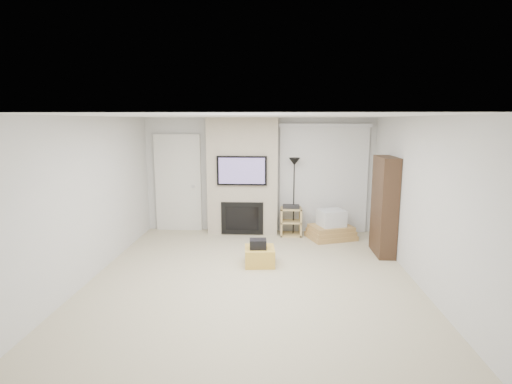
{
  "coord_description": "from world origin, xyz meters",
  "views": [
    {
      "loc": [
        0.34,
        -5.94,
        2.44
      ],
      "look_at": [
        0.0,
        1.2,
        1.15
      ],
      "focal_mm": 28.0,
      "sensor_mm": 36.0,
      "label": 1
    }
  ],
  "objects_px": {
    "box_stack": "(331,228)",
    "bookshelf": "(384,206)",
    "ottoman": "(260,256)",
    "floor_lamp": "(294,174)",
    "av_stand": "(291,219)"
  },
  "relations": [
    {
      "from": "box_stack",
      "to": "bookshelf",
      "type": "height_order",
      "value": "bookshelf"
    },
    {
      "from": "av_stand",
      "to": "bookshelf",
      "type": "bearing_deg",
      "value": -34.32
    },
    {
      "from": "ottoman",
      "to": "av_stand",
      "type": "distance_m",
      "value": 1.92
    },
    {
      "from": "box_stack",
      "to": "av_stand",
      "type": "bearing_deg",
      "value": 165.93
    },
    {
      "from": "floor_lamp",
      "to": "box_stack",
      "type": "distance_m",
      "value": 1.36
    },
    {
      "from": "av_stand",
      "to": "box_stack",
      "type": "relative_size",
      "value": 0.61
    },
    {
      "from": "ottoman",
      "to": "floor_lamp",
      "type": "height_order",
      "value": "floor_lamp"
    },
    {
      "from": "ottoman",
      "to": "floor_lamp",
      "type": "bearing_deg",
      "value": 70.74
    },
    {
      "from": "ottoman",
      "to": "box_stack",
      "type": "relative_size",
      "value": 0.46
    },
    {
      "from": "ottoman",
      "to": "box_stack",
      "type": "distance_m",
      "value": 2.16
    },
    {
      "from": "bookshelf",
      "to": "av_stand",
      "type": "bearing_deg",
      "value": 145.68
    },
    {
      "from": "box_stack",
      "to": "bookshelf",
      "type": "distance_m",
      "value": 1.4
    },
    {
      "from": "floor_lamp",
      "to": "av_stand",
      "type": "height_order",
      "value": "floor_lamp"
    },
    {
      "from": "floor_lamp",
      "to": "box_stack",
      "type": "xyz_separation_m",
      "value": [
        0.77,
        -0.27,
        -1.08
      ]
    },
    {
      "from": "floor_lamp",
      "to": "box_stack",
      "type": "height_order",
      "value": "floor_lamp"
    }
  ]
}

